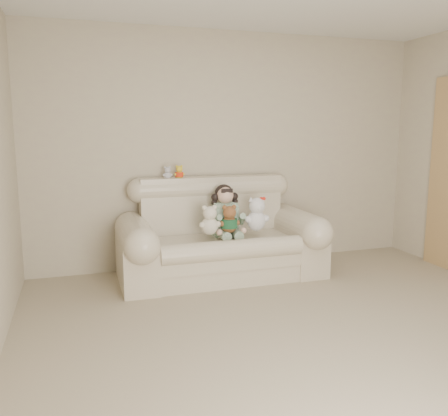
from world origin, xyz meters
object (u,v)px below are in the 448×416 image
at_px(seated_child, 225,210).
at_px(brown_teddy, 229,216).
at_px(sofa, 221,229).
at_px(white_cat, 256,210).
at_px(cream_teddy, 210,217).

relative_size(seated_child, brown_teddy, 1.66).
bearing_deg(brown_teddy, sofa, 134.74).
height_order(seated_child, white_cat, seated_child).
bearing_deg(white_cat, sofa, 142.47).
height_order(seated_child, cream_teddy, seated_child).
bearing_deg(seated_child, cream_teddy, -142.06).
relative_size(sofa, brown_teddy, 6.29).
height_order(brown_teddy, white_cat, white_cat).
bearing_deg(cream_teddy, brown_teddy, 18.68).
height_order(brown_teddy, cream_teddy, cream_teddy).
xyz_separation_m(sofa, seated_child, (0.07, 0.08, 0.18)).
height_order(white_cat, cream_teddy, white_cat).
bearing_deg(white_cat, brown_teddy, 163.39).
relative_size(brown_teddy, cream_teddy, 0.96).
xyz_separation_m(white_cat, cream_teddy, (-0.51, -0.03, -0.04)).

